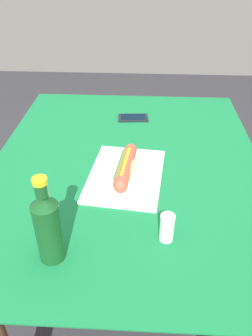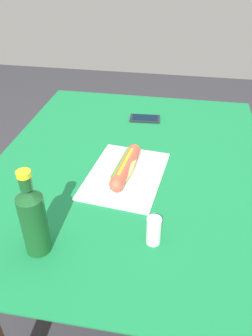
{
  "view_description": "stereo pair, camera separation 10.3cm",
  "coord_description": "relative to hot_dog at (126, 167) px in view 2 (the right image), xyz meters",
  "views": [
    {
      "loc": [
        -0.91,
        -0.05,
        1.36
      ],
      "look_at": [
        -0.07,
        -0.0,
        0.77
      ],
      "focal_mm": 36.0,
      "sensor_mm": 36.0,
      "label": 1
    },
    {
      "loc": [
        -0.9,
        -0.15,
        1.36
      ],
      "look_at": [
        -0.07,
        -0.0,
        0.77
      ],
      "focal_mm": 36.0,
      "sensor_mm": 36.0,
      "label": 2
    }
  ],
  "objects": [
    {
      "name": "soda_bottle",
      "position": [
        -0.33,
        0.15,
        0.06
      ],
      "size": [
        0.06,
        0.06,
        0.23
      ],
      "color": "#14471E",
      "rests_on": "dining_table"
    },
    {
      "name": "ground_plane",
      "position": [
        0.07,
        0.0,
        -0.77
      ],
      "size": [
        6.0,
        6.0,
        0.0
      ],
      "primitive_type": "plane",
      "color": "#2D2D33",
      "rests_on": "ground"
    },
    {
      "name": "cell_phone",
      "position": [
        0.39,
        -0.01,
        -0.03
      ],
      "size": [
        0.07,
        0.12,
        0.01
      ],
      "color": "black",
      "rests_on": "dining_table"
    },
    {
      "name": "paper_wrapper",
      "position": [
        -0.0,
        -0.0,
        -0.03
      ],
      "size": [
        0.33,
        0.25,
        0.01
      ],
      "primitive_type": "cube",
      "rotation": [
        0.0,
        0.0,
        -0.11
      ],
      "color": "white",
      "rests_on": "dining_table"
    },
    {
      "name": "dining_table",
      "position": [
        0.07,
        0.0,
        -0.17
      ],
      "size": [
        1.13,
        0.89,
        0.74
      ],
      "color": "brown",
      "rests_on": "ground"
    },
    {
      "name": "salt_shaker",
      "position": [
        -0.26,
        -0.11,
        0.0
      ],
      "size": [
        0.04,
        0.04,
        0.08
      ],
      "primitive_type": "cylinder",
      "color": "silver",
      "rests_on": "dining_table"
    },
    {
      "name": "hot_dog",
      "position": [
        0.0,
        0.0,
        0.0
      ],
      "size": [
        0.24,
        0.07,
        0.05
      ],
      "color": "#E5BC75",
      "rests_on": "paper_wrapper"
    }
  ]
}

